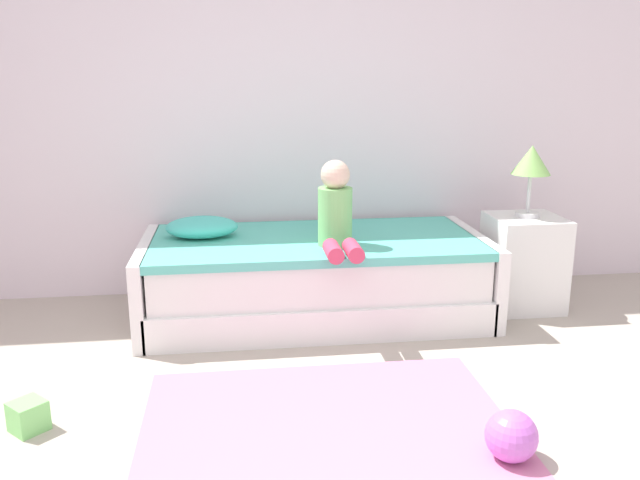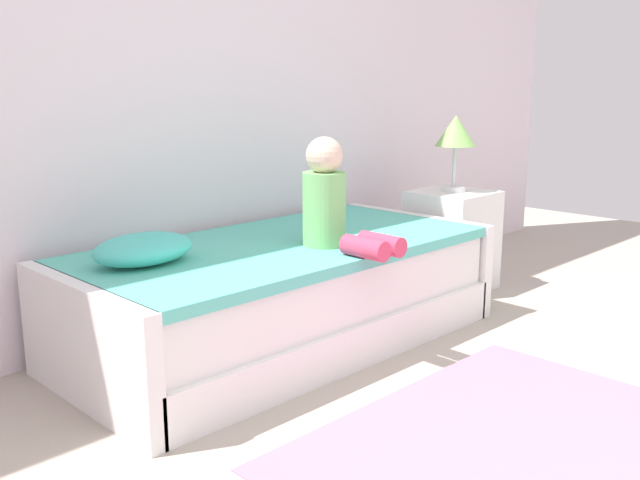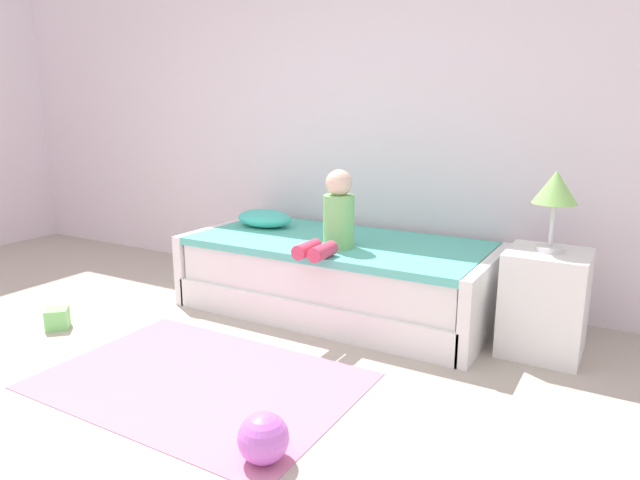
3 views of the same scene
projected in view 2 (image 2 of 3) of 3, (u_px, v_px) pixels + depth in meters
wall_rear at (145, 36)px, 3.34m from camera, size 7.20×0.10×2.90m
bed at (283, 293)px, 3.41m from camera, size 2.11×1.00×0.50m
nightstand at (451, 240)px, 4.31m from camera, size 0.44×0.44×0.60m
table_lamp at (456, 135)px, 4.17m from camera, size 0.24×0.24×0.45m
child_figure at (332, 203)px, 3.22m from camera, size 0.20×0.51×0.50m
pillow at (143, 249)px, 2.93m from camera, size 0.44×0.30×0.13m
area_rug at (508, 443)px, 2.49m from camera, size 1.60×1.10×0.01m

